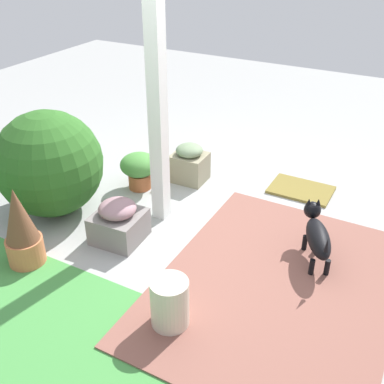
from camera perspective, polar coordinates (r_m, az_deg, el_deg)
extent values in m
plane|color=#9D9E9C|center=(4.47, 0.69, -4.60)|extent=(12.00, 12.00, 0.00)
cube|color=brown|center=(3.89, 10.34, -11.28)|extent=(1.80, 2.40, 0.02)
cube|color=white|center=(4.19, -4.23, 9.56)|extent=(0.13, 0.13, 2.16)
cube|color=gray|center=(5.23, -0.31, 3.05)|extent=(0.39, 0.34, 0.32)
ellipsoid|color=gray|center=(5.14, -0.32, 5.15)|extent=(0.30, 0.30, 0.14)
cube|color=gray|center=(4.32, -8.95, -4.21)|extent=(0.46, 0.45, 0.27)
ellipsoid|color=gray|center=(4.22, -9.16, -2.02)|extent=(0.34, 0.34, 0.15)
sphere|color=#295C20|center=(4.72, -17.17, 3.35)|extent=(1.05, 1.05, 1.05)
cylinder|color=#A25630|center=(5.14, -6.43, 1.40)|extent=(0.25, 0.25, 0.17)
ellipsoid|color=#458438|center=(5.05, -6.55, 3.36)|extent=(0.41, 0.41, 0.24)
cylinder|color=#C36E44|center=(4.26, -19.73, -6.76)|extent=(0.31, 0.31, 0.24)
cone|color=brown|center=(4.06, -20.61, -2.64)|extent=(0.28, 0.28, 0.49)
ellipsoid|color=black|center=(4.05, 15.25, -5.51)|extent=(0.40, 0.56, 0.20)
sphere|color=black|center=(4.26, 14.58, -2.15)|extent=(0.15, 0.15, 0.15)
cone|color=black|center=(4.21, 14.17, -1.16)|extent=(0.05, 0.05, 0.06)
cone|color=black|center=(4.23, 15.28, -1.18)|extent=(0.05, 0.05, 0.06)
cylinder|color=black|center=(4.27, 13.67, -6.15)|extent=(0.05, 0.05, 0.16)
cylinder|color=black|center=(4.30, 15.32, -6.14)|extent=(0.05, 0.05, 0.16)
cylinder|color=black|center=(4.02, 14.48, -9.00)|extent=(0.05, 0.05, 0.16)
cylinder|color=black|center=(4.05, 16.24, -8.96)|extent=(0.05, 0.05, 0.16)
cone|color=black|center=(3.78, 16.25, -6.28)|extent=(0.04, 0.04, 0.13)
cylinder|color=beige|center=(3.42, -2.75, -13.53)|extent=(0.28, 0.28, 0.40)
cube|color=olive|center=(5.22, 13.24, 0.28)|extent=(0.66, 0.46, 0.03)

